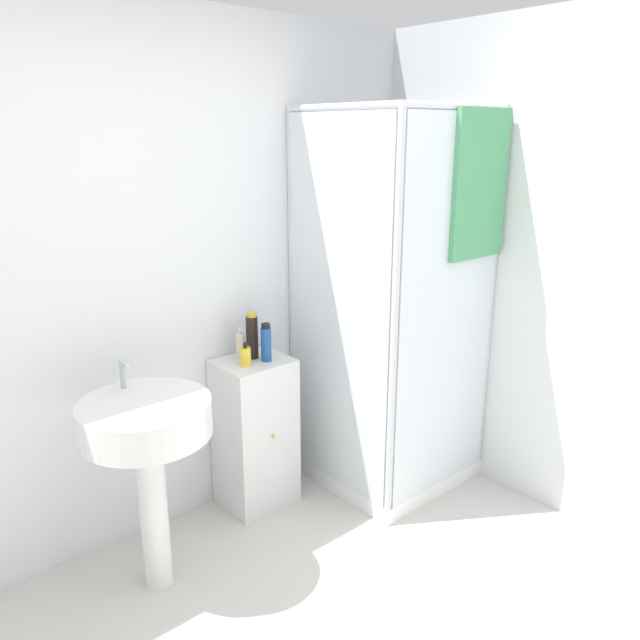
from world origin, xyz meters
TOP-DOWN VIEW (x-y plane):
  - wall_back at (0.00, 1.70)m, footprint 6.40×0.06m
  - shower_enclosure at (1.23, 1.18)m, footprint 0.80×0.83m
  - vanity_cabinet at (0.51, 1.51)m, footprint 0.37×0.33m
  - sink at (-0.20, 1.26)m, footprint 0.55×0.55m
  - soap_dispenser at (0.44, 1.47)m, footprint 0.06×0.06m
  - shampoo_bottle_tall_black at (0.53, 1.54)m, footprint 0.06×0.06m
  - shampoo_bottle_blue at (0.56, 1.46)m, footprint 0.05×0.05m
  - lotion_bottle_white at (0.48, 1.58)m, footprint 0.04×0.05m

SIDE VIEW (x-z plane):
  - vanity_cabinet at x=0.51m, z-range 0.00..0.82m
  - shower_enclosure at x=1.23m, z-range -0.40..1.67m
  - sink at x=-0.20m, z-range 0.21..1.22m
  - soap_dispenser at x=0.44m, z-range 0.80..0.93m
  - lotion_bottle_white at x=0.48m, z-range 0.80..0.97m
  - shampoo_bottle_blue at x=0.56m, z-range 0.81..1.01m
  - shampoo_bottle_tall_black at x=0.53m, z-range 0.81..1.06m
  - wall_back at x=0.00m, z-range 0.00..2.50m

